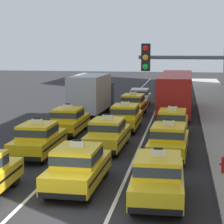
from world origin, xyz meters
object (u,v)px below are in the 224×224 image
Objects in this scene: sedan_center_fifth at (140,97)px; box_truck_left_fourth at (92,93)px; taxi_right_nearest at (158,177)px; bus_right_fourth at (176,91)px; taxi_center_second at (108,134)px; taxi_center_third at (125,117)px; taxi_center_fourth at (133,104)px; taxi_right_third at (172,122)px; traffic_light_pole at (204,108)px; taxi_center_nearest at (78,166)px; taxi_right_fifth at (175,91)px; fire_hydrant at (224,164)px; taxi_right_second at (169,140)px; taxi_left_second at (38,139)px; taxi_left_third at (68,120)px.

box_truck_left_fourth is at bearing -116.09° from sedan_center_fifth.
bus_right_fourth is at bearing 89.41° from taxi_right_nearest.
taxi_center_second is at bearing -73.89° from box_truck_left_fourth.
taxi_center_second and taxi_center_third have the same top height.
taxi_right_third is at bearing -67.46° from taxi_center_fourth.
traffic_light_pole is (4.51, -10.27, 2.94)m from taxi_center_second.
taxi_center_fourth is at bearing -153.86° from bus_right_fourth.
taxi_center_third is 13.34m from taxi_right_nearest.
taxi_center_nearest is (3.14, -17.51, -0.90)m from box_truck_left_fourth.
sedan_center_fifth is at bearing 130.55° from bus_right_fourth.
taxi_center_fourth and taxi_right_fifth have the same top height.
taxi_center_fourth is at bearing 109.74° from fire_hydrant.
taxi_center_second is 11.98m from taxi_center_fourth.
bus_right_fourth reaches higher than fire_hydrant.
taxi_right_nearest is (3.11, -7.31, 0.00)m from taxi_center_second.
bus_right_fourth is (0.21, 20.93, 0.94)m from taxi_right_nearest.
taxi_center_third is 0.99× the size of taxi_right_fifth.
box_truck_left_fourth reaches higher than fire_hydrant.
taxi_center_second is at bearing 159.76° from taxi_right_second.
taxi_center_fourth is at bearing 103.99° from taxi_right_second.
box_truck_left_fourth is 17.81m from taxi_center_nearest.
taxi_left_second is 0.99× the size of taxi_center_fourth.
taxi_center_fourth is 6.34× the size of fire_hydrant.
bus_right_fourth reaches higher than taxi_left_second.
traffic_light_pole reaches higher than box_truck_left_fourth.
traffic_light_pole is at bearing -47.36° from taxi_left_second.
taxi_left_third is (0.09, 5.55, 0.00)m from taxi_left_second.
taxi_right_fifth reaches higher than sedan_center_fifth.
traffic_light_pole reaches higher than taxi_right_second.
taxi_right_nearest is at bearing -80.81° from taxi_center_fourth.
fire_hydrant is (2.44, -2.76, -0.33)m from taxi_right_second.
taxi_center_second is 5.16m from taxi_right_third.
box_truck_left_fourth reaches higher than taxi_right_second.
box_truck_left_fourth reaches higher than taxi_right_fifth.
taxi_left_second is at bearing 132.64° from traffic_light_pole.
taxi_center_fourth is at bearing 91.84° from taxi_center_third.
taxi_right_second is 3.70m from fire_hydrant.
taxi_right_second is at bearing -80.02° from sedan_center_fifth.
taxi_right_third is (3.33, -8.02, 0.00)m from taxi_center_fourth.
taxi_right_second is at bearing -65.95° from taxi_center_third.
taxi_center_nearest reaches higher than fire_hydrant.
taxi_left_second and taxi_center_third have the same top height.
taxi_left_second is 6.54m from taxi_right_second.
taxi_center_third reaches higher than fire_hydrant.
traffic_light_pole reaches higher than taxi_right_fifth.
taxi_center_third is at bearing -57.78° from box_truck_left_fourth.
taxi_center_nearest is 1.00× the size of taxi_right_third.
traffic_light_pole reaches higher than taxi_center_nearest.
taxi_center_nearest is 0.41× the size of bus_right_fourth.
taxi_left_second and taxi_center_fourth have the same top height.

